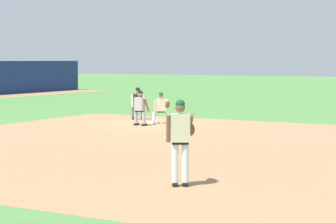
% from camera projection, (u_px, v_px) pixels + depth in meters
% --- Properties ---
extents(ground_plane, '(160.00, 160.00, 0.00)m').
position_uv_depth(ground_plane, '(154.00, 124.00, 27.61)').
color(ground_plane, '#518942').
extents(infield_dirt_patch, '(18.00, 18.00, 0.01)m').
position_uv_depth(infield_dirt_patch, '(163.00, 145.00, 20.77)').
color(infield_dirt_patch, '#A87F56').
rests_on(infield_dirt_patch, ground).
extents(first_base_bag, '(0.38, 0.38, 0.09)m').
position_uv_depth(first_base_bag, '(154.00, 123.00, 27.61)').
color(first_base_bag, white).
rests_on(first_base_bag, ground).
extents(baseball, '(0.07, 0.07, 0.07)m').
position_uv_depth(baseball, '(164.00, 138.00, 22.22)').
color(baseball, white).
rests_on(baseball, ground).
extents(pitcher, '(0.84, 0.57, 1.86)m').
position_uv_depth(pitcher, '(181.00, 137.00, 13.89)').
color(pitcher, black).
rests_on(pitcher, ground).
extents(first_baseman, '(0.82, 1.03, 1.34)m').
position_uv_depth(first_baseman, '(161.00, 106.00, 27.60)').
color(first_baseman, black).
rests_on(first_baseman, ground).
extents(baserunner, '(0.48, 0.62, 1.46)m').
position_uv_depth(baserunner, '(140.00, 106.00, 26.76)').
color(baserunner, black).
rests_on(baserunner, ground).
extents(umpire, '(0.64, 0.68, 1.46)m').
position_uv_depth(umpire, '(138.00, 102.00, 29.46)').
color(umpire, black).
rests_on(umpire, ground).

